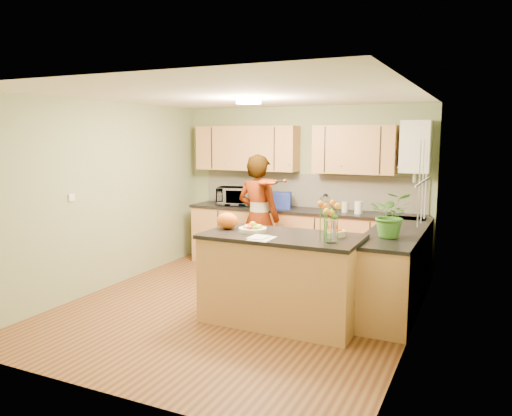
% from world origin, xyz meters
% --- Properties ---
extents(floor, '(4.50, 4.50, 0.00)m').
position_xyz_m(floor, '(0.00, 0.00, 0.00)').
color(floor, '#592F19').
rests_on(floor, ground).
extents(ceiling, '(4.00, 4.50, 0.02)m').
position_xyz_m(ceiling, '(0.00, 0.00, 2.50)').
color(ceiling, white).
rests_on(ceiling, wall_back).
extents(wall_back, '(4.00, 0.02, 2.50)m').
position_xyz_m(wall_back, '(0.00, 2.25, 1.25)').
color(wall_back, '#8F9F71').
rests_on(wall_back, floor).
extents(wall_front, '(4.00, 0.02, 2.50)m').
position_xyz_m(wall_front, '(0.00, -2.25, 1.25)').
color(wall_front, '#8F9F71').
rests_on(wall_front, floor).
extents(wall_left, '(0.02, 4.50, 2.50)m').
position_xyz_m(wall_left, '(-2.00, 0.00, 1.25)').
color(wall_left, '#8F9F71').
rests_on(wall_left, floor).
extents(wall_right, '(0.02, 4.50, 2.50)m').
position_xyz_m(wall_right, '(2.00, 0.00, 1.25)').
color(wall_right, '#8F9F71').
rests_on(wall_right, floor).
extents(back_counter, '(3.64, 0.62, 0.94)m').
position_xyz_m(back_counter, '(0.10, 1.95, 0.47)').
color(back_counter, '#B08246').
rests_on(back_counter, floor).
extents(right_counter, '(0.62, 2.24, 0.94)m').
position_xyz_m(right_counter, '(1.70, 0.85, 0.47)').
color(right_counter, '#B08246').
rests_on(right_counter, floor).
extents(splashback, '(3.60, 0.02, 0.52)m').
position_xyz_m(splashback, '(0.10, 2.23, 1.20)').
color(splashback, white).
rests_on(splashback, back_counter).
extents(upper_cabinets, '(3.20, 0.34, 0.70)m').
position_xyz_m(upper_cabinets, '(-0.18, 2.08, 1.85)').
color(upper_cabinets, '#B08246').
rests_on(upper_cabinets, wall_back).
extents(boiler, '(0.40, 0.30, 0.86)m').
position_xyz_m(boiler, '(1.70, 2.09, 1.90)').
color(boiler, white).
rests_on(boiler, wall_back).
extents(window_right, '(0.01, 1.30, 1.05)m').
position_xyz_m(window_right, '(1.99, 0.60, 1.55)').
color(window_right, white).
rests_on(window_right, wall_right).
extents(light_switch, '(0.02, 0.09, 0.09)m').
position_xyz_m(light_switch, '(-1.99, -0.60, 1.30)').
color(light_switch, white).
rests_on(light_switch, wall_left).
extents(ceiling_lamp, '(0.30, 0.30, 0.07)m').
position_xyz_m(ceiling_lamp, '(0.00, 0.30, 2.46)').
color(ceiling_lamp, '#FFEABF').
rests_on(ceiling_lamp, ceiling).
extents(peninsula_island, '(1.72, 0.88, 0.99)m').
position_xyz_m(peninsula_island, '(0.64, -0.20, 0.49)').
color(peninsula_island, '#B08246').
rests_on(peninsula_island, floor).
extents(fruit_dish, '(0.31, 0.31, 0.11)m').
position_xyz_m(fruit_dish, '(0.29, -0.20, 1.03)').
color(fruit_dish, beige).
rests_on(fruit_dish, peninsula_island).
extents(orange_bowl, '(0.22, 0.22, 0.13)m').
position_xyz_m(orange_bowl, '(1.19, -0.05, 1.04)').
color(orange_bowl, beige).
rests_on(orange_bowl, peninsula_island).
extents(flower_vase, '(0.27, 0.27, 0.49)m').
position_xyz_m(flower_vase, '(1.24, -0.38, 1.31)').
color(flower_vase, silver).
rests_on(flower_vase, peninsula_island).
extents(orange_bag, '(0.31, 0.28, 0.19)m').
position_xyz_m(orange_bag, '(-0.06, -0.15, 1.08)').
color(orange_bag, orange).
rests_on(orange_bag, peninsula_island).
extents(papers, '(0.22, 0.30, 0.01)m').
position_xyz_m(papers, '(0.54, -0.50, 0.99)').
color(papers, white).
rests_on(papers, peninsula_island).
extents(violinist, '(0.71, 0.51, 1.80)m').
position_xyz_m(violinist, '(-0.27, 1.16, 0.90)').
color(violinist, '#DEA587').
rests_on(violinist, floor).
extents(violin, '(0.70, 0.60, 0.17)m').
position_xyz_m(violin, '(-0.07, 0.94, 1.44)').
color(violin, '#551305').
rests_on(violin, violinist).
extents(microwave, '(0.59, 0.46, 0.29)m').
position_xyz_m(microwave, '(-1.05, 1.94, 1.08)').
color(microwave, white).
rests_on(microwave, back_counter).
extents(blue_box, '(0.36, 0.30, 0.25)m').
position_xyz_m(blue_box, '(-0.24, 1.94, 1.06)').
color(blue_box, navy).
rests_on(blue_box, back_counter).
extents(kettle, '(0.16, 0.16, 0.29)m').
position_xyz_m(kettle, '(0.45, 1.98, 1.06)').
color(kettle, silver).
rests_on(kettle, back_counter).
extents(jar_cream, '(0.13, 0.13, 0.15)m').
position_xyz_m(jar_cream, '(0.77, 1.94, 1.02)').
color(jar_cream, beige).
rests_on(jar_cream, back_counter).
extents(jar_white, '(0.15, 0.15, 0.18)m').
position_xyz_m(jar_white, '(0.97, 1.91, 1.03)').
color(jar_white, white).
rests_on(jar_white, back_counter).
extents(potted_plant, '(0.52, 0.47, 0.51)m').
position_xyz_m(potted_plant, '(1.70, 0.38, 1.19)').
color(potted_plant, '#3D7E2A').
rests_on(potted_plant, right_counter).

